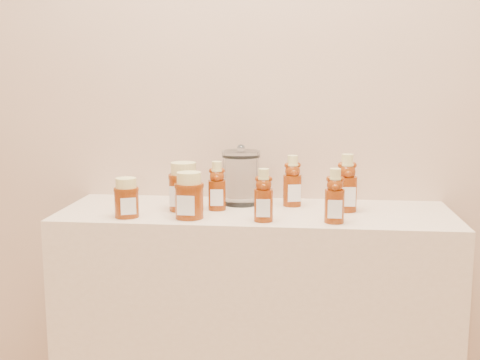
# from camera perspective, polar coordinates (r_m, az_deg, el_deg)

# --- Properties ---
(wall_back) EXTENTS (3.50, 0.02, 2.70)m
(wall_back) POSITION_cam_1_polar(r_m,az_deg,el_deg) (2.00, 2.01, 11.03)
(wall_back) COLOR tan
(wall_back) RESTS_ON ground
(display_table) EXTENTS (1.20, 0.40, 0.90)m
(display_table) POSITION_cam_1_polar(r_m,az_deg,el_deg) (2.00, 1.44, -15.61)
(display_table) COLOR beige
(display_table) RESTS_ON ground
(bear_bottle_back_left) EXTENTS (0.06, 0.06, 0.17)m
(bear_bottle_back_left) POSITION_cam_1_polar(r_m,az_deg,el_deg) (1.85, -2.20, -0.24)
(bear_bottle_back_left) COLOR #6A2408
(bear_bottle_back_left) RESTS_ON display_table
(bear_bottle_back_mid) EXTENTS (0.08, 0.08, 0.18)m
(bear_bottle_back_mid) POSITION_cam_1_polar(r_m,az_deg,el_deg) (1.91, 4.99, 0.24)
(bear_bottle_back_mid) COLOR #6A2408
(bear_bottle_back_mid) RESTS_ON display_table
(bear_bottle_back_right) EXTENTS (0.07, 0.07, 0.20)m
(bear_bottle_back_right) POSITION_cam_1_polar(r_m,az_deg,el_deg) (1.85, 10.10, 0.08)
(bear_bottle_back_right) COLOR #6A2408
(bear_bottle_back_right) RESTS_ON display_table
(bear_bottle_front_left) EXTENTS (0.06, 0.06, 0.17)m
(bear_bottle_front_left) POSITION_cam_1_polar(r_m,az_deg,el_deg) (1.70, 2.25, -1.11)
(bear_bottle_front_left) COLOR #6A2408
(bear_bottle_front_left) RESTS_ON display_table
(bear_bottle_front_right) EXTENTS (0.06, 0.06, 0.17)m
(bear_bottle_front_right) POSITION_cam_1_polar(r_m,az_deg,el_deg) (1.70, 8.98, -1.15)
(bear_bottle_front_right) COLOR #6A2408
(bear_bottle_front_right) RESTS_ON display_table
(honey_jar_left) EXTENTS (0.10, 0.10, 0.12)m
(honey_jar_left) POSITION_cam_1_polar(r_m,az_deg,el_deg) (1.79, -10.71, -1.65)
(honey_jar_left) COLOR #6A2408
(honey_jar_left) RESTS_ON display_table
(honey_jar_back) EXTENTS (0.11, 0.11, 0.15)m
(honey_jar_back) POSITION_cam_1_polar(r_m,az_deg,el_deg) (1.85, -5.36, -0.61)
(honey_jar_back) COLOR #6A2408
(honey_jar_back) RESTS_ON display_table
(honey_jar_front) EXTENTS (0.09, 0.09, 0.14)m
(honey_jar_front) POSITION_cam_1_polar(r_m,az_deg,el_deg) (1.75, -4.84, -1.45)
(honey_jar_front) COLOR #6A2408
(honey_jar_front) RESTS_ON display_table
(glass_canister) EXTENTS (0.13, 0.13, 0.19)m
(glass_canister) POSITION_cam_1_polar(r_m,az_deg,el_deg) (1.93, 0.09, 0.44)
(glass_canister) COLOR white
(glass_canister) RESTS_ON display_table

